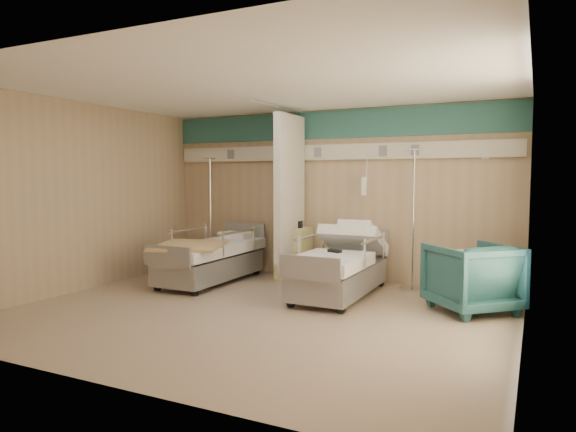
{
  "coord_description": "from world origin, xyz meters",
  "views": [
    {
      "loc": [
        3.09,
        -5.49,
        1.69
      ],
      "look_at": [
        0.13,
        0.6,
        1.18
      ],
      "focal_mm": 32.0,
      "sensor_mm": 36.0,
      "label": 1
    }
  ],
  "objects_px": {
    "bed_right": "(339,274)",
    "iv_stand_right": "(412,261)",
    "visitor_armchair": "(472,277)",
    "bedside_cabinet": "(293,253)",
    "iv_stand_left": "(211,249)",
    "bed_left": "(211,263)"
  },
  "relations": [
    {
      "from": "visitor_armchair",
      "to": "bedside_cabinet",
      "type": "bearing_deg",
      "value": -60.94
    },
    {
      "from": "iv_stand_left",
      "to": "bed_left",
      "type": "bearing_deg",
      "value": -56.0
    },
    {
      "from": "bed_right",
      "to": "iv_stand_right",
      "type": "height_order",
      "value": "iv_stand_right"
    },
    {
      "from": "bed_left",
      "to": "bedside_cabinet",
      "type": "bearing_deg",
      "value": 40.6
    },
    {
      "from": "iv_stand_right",
      "to": "iv_stand_left",
      "type": "relative_size",
      "value": 1.04
    },
    {
      "from": "bed_right",
      "to": "iv_stand_left",
      "type": "xyz_separation_m",
      "value": [
        -2.7,
        0.73,
        0.1
      ]
    },
    {
      "from": "bed_left",
      "to": "bedside_cabinet",
      "type": "xyz_separation_m",
      "value": [
        1.05,
        0.9,
        0.11
      ]
    },
    {
      "from": "bedside_cabinet",
      "to": "iv_stand_left",
      "type": "bearing_deg",
      "value": -173.87
    },
    {
      "from": "bed_right",
      "to": "visitor_armchair",
      "type": "xyz_separation_m",
      "value": [
        1.79,
        -0.08,
        0.12
      ]
    },
    {
      "from": "iv_stand_right",
      "to": "bed_left",
      "type": "bearing_deg",
      "value": -163.8
    },
    {
      "from": "bedside_cabinet",
      "to": "iv_stand_right",
      "type": "distance_m",
      "value": 1.99
    },
    {
      "from": "visitor_armchair",
      "to": "iv_stand_left",
      "type": "relative_size",
      "value": 0.47
    },
    {
      "from": "bed_right",
      "to": "bedside_cabinet",
      "type": "bearing_deg",
      "value": 141.95
    },
    {
      "from": "visitor_armchair",
      "to": "iv_stand_right",
      "type": "distance_m",
      "value": 1.35
    },
    {
      "from": "visitor_armchair",
      "to": "iv_stand_left",
      "type": "bearing_deg",
      "value": -52.8
    },
    {
      "from": "bedside_cabinet",
      "to": "iv_stand_left",
      "type": "xyz_separation_m",
      "value": [
        -1.55,
        -0.17,
        -0.01
      ]
    },
    {
      "from": "bed_right",
      "to": "visitor_armchair",
      "type": "distance_m",
      "value": 1.8
    },
    {
      "from": "visitor_armchair",
      "to": "bed_right",
      "type": "bearing_deg",
      "value": -45.02
    },
    {
      "from": "bed_left",
      "to": "bed_right",
      "type": "bearing_deg",
      "value": 0.0
    },
    {
      "from": "bed_right",
      "to": "bedside_cabinet",
      "type": "height_order",
      "value": "bedside_cabinet"
    },
    {
      "from": "bed_right",
      "to": "bedside_cabinet",
      "type": "distance_m",
      "value": 1.46
    },
    {
      "from": "bed_right",
      "to": "bed_left",
      "type": "bearing_deg",
      "value": 180.0
    }
  ]
}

